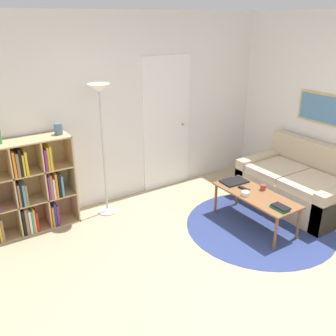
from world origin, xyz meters
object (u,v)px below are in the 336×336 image
Objects in this scene: laptop at (234,181)px; coffee_table at (256,197)px; floor_lamp at (100,109)px; cup at (263,187)px; bookshelf at (25,189)px; vase_on_shelf at (58,129)px; bowl at (246,193)px; couch at (299,185)px.

coffee_table is at bearing -92.38° from laptop.
floor_lamp is 2.30m from cup.
vase_on_shelf is (0.50, -0.00, 0.68)m from bookshelf.
bookshelf is 2.72m from bowl.
floor_lamp is 2.96m from couch.
floor_lamp is 16.62× the size of bowl.
laptop reaches higher than coffee_table.
couch reaches higher than cup.
bookshelf is 1.35m from floor_lamp.
floor_lamp reaches higher than couch.
couch is 1.01m from laptop.
vase_on_shelf is (-1.96, 1.47, 0.85)m from coffee_table.
cup is at bearing -69.52° from laptop.
coffee_table is 8.13× the size of vase_on_shelf.
laptop is at bearing 67.45° from bowl.
bowl is 1.47× the size of cup.
bowl is (-0.16, -0.38, 0.02)m from laptop.
coffee_table is at bearing -36.79° from vase_on_shelf.
coffee_table is 0.16m from bowl.
couch is 4.26× the size of laptop.
vase_on_shelf is (-2.92, 1.39, 0.96)m from couch.
vase_on_shelf is at bearing 167.46° from floor_lamp.
cup is (-0.80, -0.04, 0.19)m from couch.
bowl is at bearing 162.41° from coffee_table.
couch is 20.91× the size of cup.
floor_lamp reaches higher than bowl.
coffee_table is 0.18m from cup.
vase_on_shelf is at bearing 146.02° from cup.
couch is 3.37m from vase_on_shelf.
vase_on_shelf is (-2.12, 1.43, 0.77)m from cup.
couch reaches higher than laptop.
bowl is at bearing -178.33° from couch.
vase_on_shelf reaches higher than laptop.
bookshelf is 16.29× the size of cup.
floor_lamp is 2.00m from laptop.
bookshelf is 3.70m from couch.
vase_on_shelf reaches higher than bookshelf.
vase_on_shelf is (-1.98, 1.05, 0.80)m from laptop.
coffee_table is (-0.96, -0.08, 0.11)m from couch.
couch is (2.40, -1.28, -1.17)m from floor_lamp.
cup is at bearing 12.97° from coffee_table.
bookshelf reaches higher than laptop.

